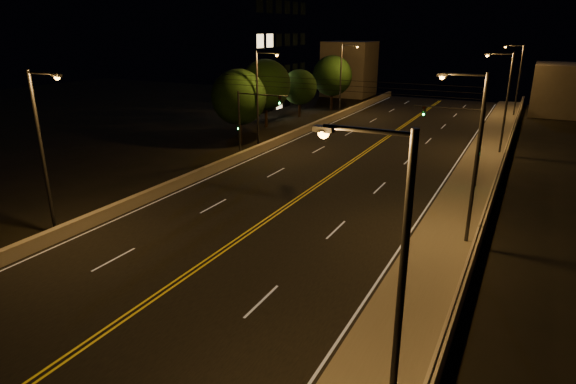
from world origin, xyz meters
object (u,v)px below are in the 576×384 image
at_px(traffic_signal_left, 248,117).
at_px(tree_2, 300,87).
at_px(streetlight_0, 391,286).
at_px(streetlight_3, 517,76).
at_px(streetlight_4, 44,144).
at_px(traffic_signal_right, 467,138).
at_px(tree_1, 266,85).
at_px(streetlight_2, 504,98).
at_px(tree_0, 239,97).
at_px(streetlight_5, 260,94).
at_px(streetlight_1, 472,151).
at_px(streetlight_6, 343,75).
at_px(tree_3, 332,76).

height_order(traffic_signal_left, tree_2, tree_2).
height_order(streetlight_0, streetlight_3, same).
xyz_separation_m(streetlight_4, tree_2, (-4.47, 42.14, -1.46)).
distance_m(traffic_signal_right, tree_1, 28.62).
bearing_deg(streetlight_2, tree_0, -163.80).
relative_size(streetlight_2, streetlight_5, 1.00).
distance_m(streetlight_4, streetlight_5, 23.87).
height_order(streetlight_1, tree_2, streetlight_1).
bearing_deg(tree_0, streetlight_4, -82.97).
distance_m(streetlight_6, traffic_signal_right, 33.32).
relative_size(streetlight_4, tree_3, 1.21).
xyz_separation_m(streetlight_4, tree_1, (-4.98, 33.86, -0.35)).
distance_m(streetlight_1, streetlight_3, 45.85).
bearing_deg(streetlight_1, traffic_signal_right, 98.20).
bearing_deg(streetlight_0, streetlight_1, 90.00).
bearing_deg(tree_3, streetlight_5, -83.80).
height_order(streetlight_6, tree_1, streetlight_6).
distance_m(streetlight_5, tree_0, 3.29).
height_order(streetlight_5, streetlight_6, same).
distance_m(streetlight_6, traffic_signal_left, 26.72).
bearing_deg(streetlight_2, tree_1, 175.99).
xyz_separation_m(streetlight_2, tree_0, (-24.53, -7.13, -0.61)).
bearing_deg(tree_0, traffic_signal_right, -12.33).
xyz_separation_m(streetlight_3, tree_2, (-25.93, -13.01, -1.46)).
height_order(streetlight_3, tree_1, streetlight_3).
xyz_separation_m(streetlight_3, streetlight_5, (-21.46, -31.28, 0.00)).
bearing_deg(streetlight_1, streetlight_0, -90.00).
bearing_deg(streetlight_6, streetlight_0, -67.94).
bearing_deg(tree_2, tree_3, 77.51).
height_order(streetlight_0, traffic_signal_right, streetlight_0).
xyz_separation_m(streetlight_6, tree_1, (-4.98, -12.64, -0.35)).
relative_size(traffic_signal_right, traffic_signal_left, 1.00).
xyz_separation_m(traffic_signal_left, tree_0, (-4.19, 5.03, 0.93)).
bearing_deg(streetlight_0, streetlight_5, 125.29).
height_order(streetlight_1, tree_0, streetlight_1).
distance_m(tree_2, tree_3, 7.75).
bearing_deg(tree_0, streetlight_6, 81.93).
distance_m(streetlight_0, streetlight_6, 57.13).
xyz_separation_m(tree_0, tree_1, (-1.92, 8.98, 0.27)).
distance_m(streetlight_1, streetlight_5, 25.94).
bearing_deg(streetlight_1, streetlight_6, 119.98).
relative_size(streetlight_2, tree_1, 1.17).
xyz_separation_m(streetlight_3, tree_1, (-26.44, -21.29, -0.35)).
relative_size(traffic_signal_left, tree_0, 0.81).
bearing_deg(tree_3, streetlight_2, -36.03).
distance_m(streetlight_5, tree_1, 11.17).
relative_size(streetlight_0, traffic_signal_left, 1.53).
relative_size(tree_1, tree_2, 1.28).
distance_m(streetlight_3, tree_2, 29.04).
relative_size(streetlight_5, tree_0, 1.23).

